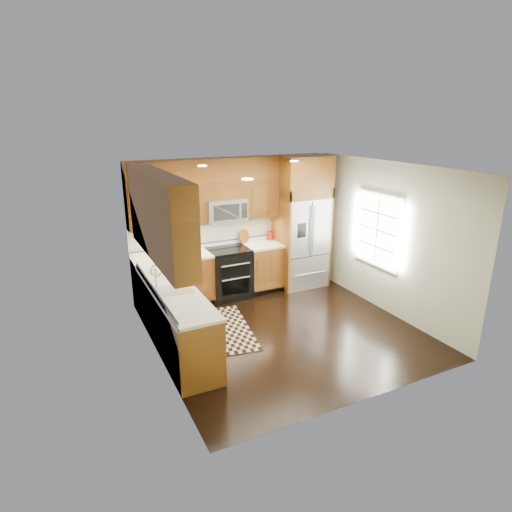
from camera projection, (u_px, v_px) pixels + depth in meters
name	position (u px, v px, depth m)	size (l,w,h in m)	color
ground	(284.00, 330.00, 6.92)	(4.00, 4.00, 0.00)	black
wall_back	(234.00, 225.00, 8.23)	(4.00, 0.02, 2.60)	#B7BEAB
wall_left	(155.00, 274.00, 5.68)	(0.02, 4.00, 2.60)	#B7BEAB
wall_right	(386.00, 238.00, 7.35)	(0.02, 4.00, 2.60)	#B7BEAB
window	(378.00, 230.00, 7.48)	(0.04, 1.10, 1.30)	white
base_cabinets	(192.00, 298.00, 7.03)	(2.85, 3.00, 0.90)	brown
countertop	(197.00, 268.00, 7.05)	(2.86, 3.01, 0.04)	white
upper_cabinets	(189.00, 201.00, 6.74)	(2.85, 3.00, 1.15)	brown
range	(229.00, 273.00, 8.10)	(0.76, 0.67, 0.95)	black
microwave	(225.00, 210.00, 7.84)	(0.76, 0.40, 0.42)	#B2B2B7
refrigerator	(301.00, 222.00, 8.45)	(0.98, 0.75, 2.60)	#B2B2B7
sink_faucet	(171.00, 286.00, 6.08)	(0.54, 0.44, 0.37)	#B2B2B7
rug	(219.00, 330.00, 6.91)	(0.98, 1.63, 0.01)	black
knife_block	(189.00, 245.00, 7.81)	(0.14, 0.17, 0.30)	tan
utensil_crock	(270.00, 234.00, 8.54)	(0.14, 0.14, 0.37)	maroon
cutting_board	(244.00, 242.00, 8.36)	(0.27, 0.27, 0.02)	brown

